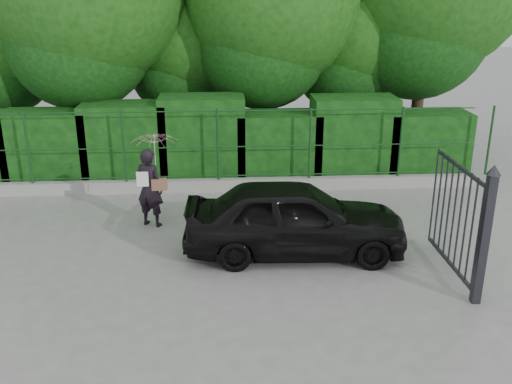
{
  "coord_description": "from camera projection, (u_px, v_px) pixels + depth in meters",
  "views": [
    {
      "loc": [
        0.51,
        -9.16,
        4.88
      ],
      "look_at": [
        1.15,
        1.3,
        1.1
      ],
      "focal_mm": 40.0,
      "sensor_mm": 36.0,
      "label": 1
    }
  ],
  "objects": [
    {
      "name": "ground",
      "position": [
        197.0,
        275.0,
        10.23
      ],
      "size": [
        80.0,
        80.0,
        0.0
      ],
      "primitive_type": "plane",
      "color": "gray"
    },
    {
      "name": "car",
      "position": [
        295.0,
        218.0,
        10.88
      ],
      "size": [
        4.29,
        1.86,
        1.44
      ],
      "primitive_type": "imported",
      "rotation": [
        0.0,
        0.0,
        1.53
      ],
      "color": "black",
      "rests_on": "ground"
    },
    {
      "name": "fence",
      "position": [
        211.0,
        145.0,
        14.06
      ],
      "size": [
        14.13,
        0.06,
        1.8
      ],
      "color": "#143E18",
      "rests_on": "kerb"
    },
    {
      "name": "gate",
      "position": [
        472.0,
        224.0,
        9.41
      ],
      "size": [
        0.22,
        2.33,
        2.36
      ],
      "color": "#25252B",
      "rests_on": "ground"
    },
    {
      "name": "kerb",
      "position": [
        203.0,
        185.0,
        14.4
      ],
      "size": [
        14.0,
        0.25,
        0.3
      ],
      "primitive_type": "cube",
      "color": "#9E9E99",
      "rests_on": "ground"
    },
    {
      "name": "woman",
      "position": [
        153.0,
        166.0,
        11.99
      ],
      "size": [
        1.0,
        0.98,
        2.03
      ],
      "color": "black",
      "rests_on": "ground"
    },
    {
      "name": "hedge",
      "position": [
        202.0,
        143.0,
        15.06
      ],
      "size": [
        14.2,
        1.2,
        2.24
      ],
      "color": "black",
      "rests_on": "ground"
    }
  ]
}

